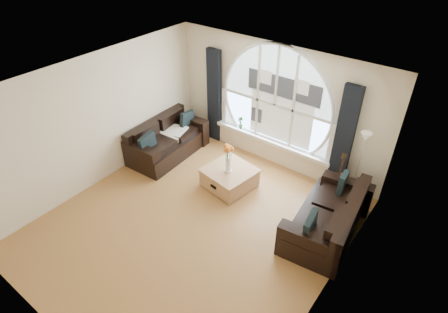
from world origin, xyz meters
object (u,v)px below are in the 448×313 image
sofa_right (328,215)px  potted_plant (241,122)px  floor_lamp (357,169)px  vase_flowers (228,155)px  guitar (341,173)px  coffee_chest (230,177)px  sofa_left (168,140)px

sofa_right → potted_plant: 3.16m
sofa_right → floor_lamp: 1.15m
vase_flowers → potted_plant: vase_flowers is taller
vase_flowers → potted_plant: size_ratio=2.39×
floor_lamp → potted_plant: floor_lamp is taller
guitar → coffee_chest: bearing=-134.0°
vase_flowers → floor_lamp: (2.21, 1.12, -0.01)m
potted_plant → sofa_left: bearing=-133.0°
floor_lamp → vase_flowers: bearing=-153.1°
sofa_right → potted_plant: bearing=147.9°
sofa_right → vase_flowers: vase_flowers is taller
sofa_right → potted_plant: (-2.84, 1.35, 0.30)m
coffee_chest → guitar: (1.91, 1.13, 0.30)m
sofa_left → floor_lamp: bearing=10.9°
coffee_chest → vase_flowers: bearing=-78.6°
sofa_left → guitar: 3.91m
potted_plant → vase_flowers: bearing=-64.1°
sofa_left → guitar: size_ratio=1.77×
sofa_left → guitar: (3.76, 1.05, 0.13)m
vase_flowers → floor_lamp: bearing=26.9°
sofa_right → coffee_chest: 2.17m
floor_lamp → sofa_left: bearing=-166.3°
sofa_left → floor_lamp: 4.20m
sofa_left → potted_plant: 1.75m
sofa_right → potted_plant: size_ratio=6.57×
vase_flowers → floor_lamp: size_ratio=0.44×
floor_lamp → coffee_chest: bearing=-154.2°
coffee_chest → guitar: bearing=39.3°
sofa_right → floor_lamp: (0.05, 1.08, 0.40)m
sofa_left → coffee_chest: bearing=-5.3°
sofa_right → vase_flowers: size_ratio=2.74×
sofa_left → potted_plant: (1.17, 1.26, 0.30)m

